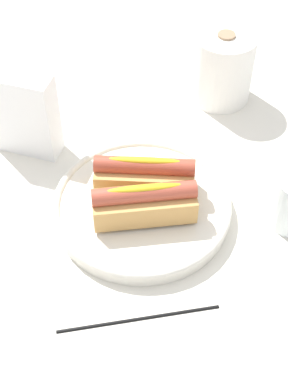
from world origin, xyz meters
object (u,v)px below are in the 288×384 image
object	(u,v)px
serving_bowl	(144,206)
napkin_box	(24,114)
hotdog_front	(144,203)
hotdog_back	(144,175)
paper_towel_roll	(223,67)
chopstick_near	(139,318)

from	to	relation	value
serving_bowl	napkin_box	xyz separation A→B (m)	(-0.22, 0.12, 0.06)
hotdog_front	napkin_box	world-z (taller)	napkin_box
hotdog_front	hotdog_back	bearing A→B (deg)	99.24
hotdog_front	paper_towel_roll	bearing A→B (deg)	74.11
paper_towel_roll	hotdog_back	bearing A→B (deg)	-110.43
napkin_box	serving_bowl	bearing A→B (deg)	-19.32
chopstick_near	serving_bowl	bearing A→B (deg)	77.91
hotdog_back	serving_bowl	bearing A→B (deg)	-80.76
serving_bowl	hotdog_front	xyz separation A→B (m)	(0.00, -0.03, 0.04)
hotdog_front	chopstick_near	xyz separation A→B (m)	(0.02, -0.16, -0.05)
serving_bowl	napkin_box	bearing A→B (deg)	151.56
chopstick_near	napkin_box	bearing A→B (deg)	109.77
paper_towel_roll	serving_bowl	bearing A→B (deg)	-107.99
serving_bowl	paper_towel_roll	size ratio (longest dim) A/B	2.04
hotdog_front	chopstick_near	distance (m)	0.17
serving_bowl	chopstick_near	size ratio (longest dim) A/B	1.25
serving_bowl	napkin_box	size ratio (longest dim) A/B	1.83
hotdog_back	paper_towel_roll	bearing A→B (deg)	69.57
chopstick_near	paper_towel_roll	bearing A→B (deg)	62.52
chopstick_near	hotdog_back	bearing A→B (deg)	78.30
hotdog_back	napkin_box	size ratio (longest dim) A/B	1.03
serving_bowl	chopstick_near	distance (m)	0.19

